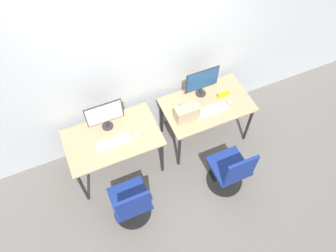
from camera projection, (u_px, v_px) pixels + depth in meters
ground_plane at (172, 169)px, 4.56m from camera, size 20.00×20.00×0.00m
wall_back at (145, 57)px, 3.83m from camera, size 12.00×0.05×2.80m
desk_left at (113, 141)px, 4.05m from camera, size 1.16×0.70×0.73m
monitor_left at (105, 115)px, 3.88m from camera, size 0.45×0.14×0.43m
keyboard_left at (114, 142)px, 3.94m from camera, size 0.43×0.14×0.02m
mouse_left at (138, 135)px, 3.99m from camera, size 0.06×0.09×0.03m
office_chair_left at (132, 204)px, 3.89m from camera, size 0.48×0.48×0.89m
desk_right at (207, 108)px, 4.35m from camera, size 1.16×0.70×0.73m
monitor_right at (202, 81)px, 4.18m from camera, size 0.45×0.14×0.43m
keyboard_right at (212, 110)px, 4.21m from camera, size 0.43×0.14×0.02m
mouse_right at (229, 102)px, 4.29m from camera, size 0.06×0.09×0.03m
office_chair_right at (230, 172)px, 4.13m from camera, size 0.48×0.48×0.89m
handbag at (187, 113)px, 4.05m from camera, size 0.30×0.18×0.25m
placard_right at (223, 94)px, 4.32m from camera, size 0.16×0.03×0.08m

